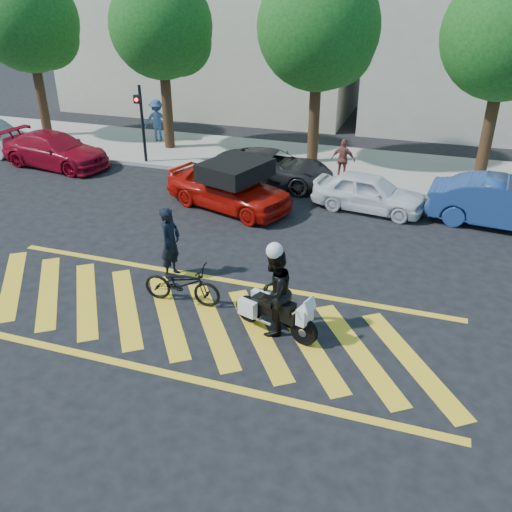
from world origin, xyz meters
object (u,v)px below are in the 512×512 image
(red_convertible, at_px, (228,187))
(parked_right, at_px, (505,204))
(police_motorcycle, at_px, (274,312))
(parked_mid_left, at_px, (272,168))
(bicycle, at_px, (182,284))
(officer_moto, at_px, (274,292))
(officer_bike, at_px, (170,243))
(parked_mid_right, at_px, (369,192))
(parked_left, at_px, (55,150))

(red_convertible, bearing_deg, parked_right, -63.15)
(police_motorcycle, height_order, parked_mid_left, parked_mid_left)
(bicycle, relative_size, red_convertible, 0.43)
(officer_moto, height_order, parked_right, officer_moto)
(parked_right, bearing_deg, officer_bike, 132.26)
(police_motorcycle, bearing_deg, red_convertible, 136.91)
(officer_bike, distance_m, bicycle, 1.44)
(red_convertible, xyz_separation_m, parked_mid_left, (0.68, 2.69, -0.12))
(officer_moto, distance_m, parked_mid_right, 7.73)
(officer_moto, height_order, parked_left, officer_moto)
(red_convertible, bearing_deg, parked_mid_right, -55.57)
(officer_moto, relative_size, parked_mid_left, 0.44)
(parked_mid_right, height_order, parked_right, parked_right)
(officer_bike, bearing_deg, red_convertible, 6.10)
(parked_mid_right, bearing_deg, bicycle, 162.29)
(police_motorcycle, relative_size, parked_mid_left, 0.44)
(bicycle, bearing_deg, officer_moto, -103.21)
(police_motorcycle, relative_size, parked_left, 0.43)
(bicycle, relative_size, parked_left, 0.41)
(bicycle, xyz_separation_m, parked_left, (-9.37, 7.86, 0.18))
(officer_bike, relative_size, red_convertible, 0.43)
(parked_left, bearing_deg, officer_bike, -121.14)
(police_motorcycle, height_order, parked_left, parked_left)
(parked_left, xyz_separation_m, parked_mid_left, (8.97, 0.73, -0.05))
(parked_mid_right, bearing_deg, parked_right, -82.49)
(officer_bike, height_order, parked_right, officer_bike)
(officer_bike, height_order, parked_left, officer_bike)
(parked_mid_left, relative_size, parked_right, 1.01)
(parked_right, bearing_deg, police_motorcycle, 152.41)
(parked_left, relative_size, parked_mid_left, 1.03)
(parked_left, relative_size, parked_right, 1.04)
(police_motorcycle, bearing_deg, parked_mid_right, 100.87)
(parked_mid_left, distance_m, parked_mid_right, 4.04)
(bicycle, bearing_deg, parked_mid_left, 0.43)
(officer_bike, distance_m, parked_right, 10.32)
(officer_moto, distance_m, parked_left, 14.43)
(officer_bike, xyz_separation_m, parked_right, (8.33, 6.09, -0.20))
(parked_right, bearing_deg, officer_moto, 152.37)
(bicycle, distance_m, red_convertible, 6.00)
(bicycle, relative_size, parked_mid_right, 0.52)
(officer_moto, height_order, parked_mid_left, officer_moto)
(red_convertible, relative_size, parked_mid_right, 1.20)
(officer_bike, height_order, red_convertible, officer_bike)
(police_motorcycle, xyz_separation_m, parked_mid_right, (0.97, 7.65, 0.13))
(bicycle, relative_size, parked_mid_left, 0.42)
(bicycle, xyz_separation_m, police_motorcycle, (2.42, -0.46, -0.00))
(officer_bike, bearing_deg, parked_mid_left, -0.24)
(officer_moto, bearing_deg, red_convertible, -133.23)
(officer_moto, relative_size, parked_mid_right, 0.54)
(officer_moto, xyz_separation_m, red_convertible, (-3.49, 6.37, -0.24))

